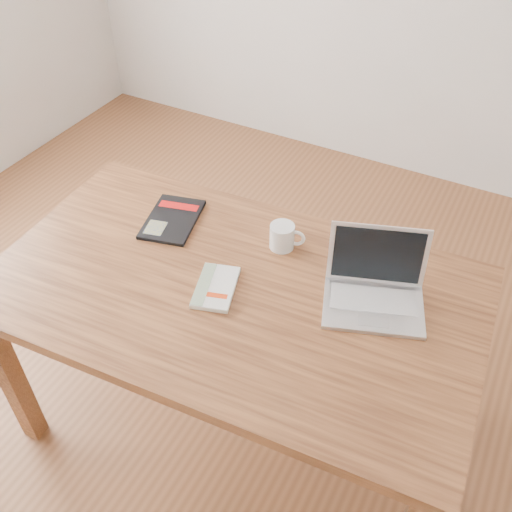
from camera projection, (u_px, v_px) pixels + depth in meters
The scene contains 6 objects.
room at pixel (157, 78), 1.49m from camera, with size 4.04×4.04×2.70m.
desk at pixel (234, 306), 1.83m from camera, with size 1.58×0.97×0.75m.
white_guidebook at pixel (216, 287), 1.76m from camera, with size 0.17×0.22×0.02m.
black_guidebook at pixel (172, 219), 2.01m from camera, with size 0.23×0.29×0.01m.
laptop at pixel (375, 288), 1.70m from camera, with size 0.36×0.33×0.21m.
coffee_mug at pixel (283, 236), 1.88m from camera, with size 0.12×0.08×0.09m.
Camera 1 is at (0.83, -1.13, 2.01)m, focal length 40.00 mm.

